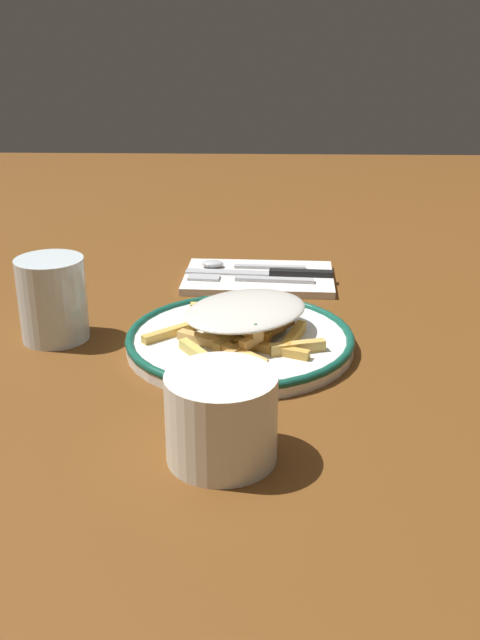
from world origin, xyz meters
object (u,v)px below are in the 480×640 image
at_px(fries_heap, 243,319).
at_px(spoon, 235,265).
at_px(plate, 240,340).
at_px(water_glass, 53,299).
at_px(coffee_mug, 221,416).
at_px(knife, 272,273).
at_px(fork, 250,279).
at_px(napkin, 259,278).

height_order(fries_heap, spoon, fries_heap).
xyz_separation_m(plate, water_glass, (0.02, 0.22, 0.04)).
bearing_deg(coffee_mug, plate, -2.19).
height_order(plate, knife, same).
bearing_deg(plate, water_glass, 84.36).
bearing_deg(fries_heap, spoon, 4.18).
relative_size(water_glass, coffee_mug, 0.81).
bearing_deg(coffee_mug, knife, -5.94).
height_order(fork, knife, knife).
relative_size(fries_heap, fork, 1.19).
bearing_deg(fries_heap, knife, -8.59).
distance_m(napkin, spoon, 0.05).
relative_size(knife, water_glass, 2.17).
relative_size(napkin, spoon, 1.38).
bearing_deg(napkin, water_glass, 131.42).
distance_m(knife, spoon, 0.06).
height_order(fries_heap, fork, fries_heap).
relative_size(fork, coffee_mug, 1.47).
xyz_separation_m(spoon, coffee_mug, (-0.48, -0.01, 0.02)).
height_order(plate, fork, plate).
distance_m(fries_heap, knife, 0.23).
bearing_deg(napkin, knife, -93.89).
distance_m(plate, napkin, 0.23).
xyz_separation_m(plate, spoon, (0.26, 0.02, 0.00)).
relative_size(napkin, fork, 1.19).
relative_size(fries_heap, spoon, 1.38).
relative_size(fork, knife, 0.84).
bearing_deg(napkin, fork, 155.75).
distance_m(spoon, water_glass, 0.31).
bearing_deg(napkin, spoon, 49.69).
height_order(fork, water_glass, water_glass).
xyz_separation_m(fries_heap, napkin, (0.23, -0.02, -0.03)).
bearing_deg(water_glass, napkin, -48.58).
height_order(fork, spoon, spoon).
distance_m(fork, knife, 0.04).
height_order(napkin, coffee_mug, coffee_mug).
distance_m(fork, water_glass, 0.29).
bearing_deg(napkin, coffee_mug, 176.44).
bearing_deg(knife, plate, 170.43).
bearing_deg(coffee_mug, fork, -2.15).
height_order(plate, water_glass, water_glass).
bearing_deg(fork, plate, 177.89).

